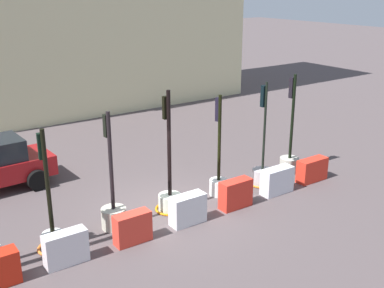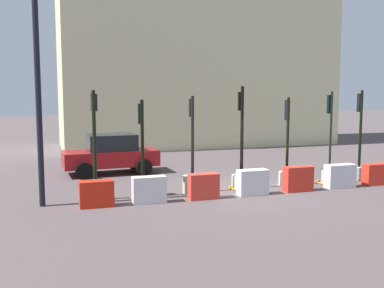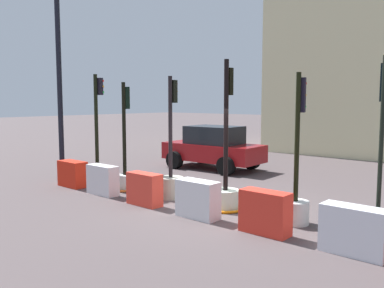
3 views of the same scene
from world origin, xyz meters
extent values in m
plane|color=#504546|center=(0.00, 0.00, 0.00)|extent=(120.00, 120.00, 0.00)
cylinder|color=#B3A8B0|center=(-5.16, 0.00, 0.23)|extent=(0.62, 0.62, 0.45)
cylinder|color=black|center=(-5.16, 0.00, 2.00)|extent=(0.12, 0.12, 3.08)
cube|color=black|center=(-5.13, 0.14, 3.15)|extent=(0.20, 0.19, 0.55)
sphere|color=red|center=(-5.11, 0.23, 3.33)|extent=(0.11, 0.11, 0.11)
sphere|color=orange|center=(-5.11, 0.23, 3.15)|extent=(0.11, 0.11, 0.11)
sphere|color=green|center=(-5.11, 0.23, 2.97)|extent=(0.11, 0.11, 0.11)
cylinder|color=silver|center=(-3.63, -0.12, 0.23)|extent=(0.56, 0.56, 0.46)
cylinder|color=black|center=(-3.63, -0.12, 1.85)|extent=(0.11, 0.11, 2.78)
cube|color=black|center=(-3.65, 0.00, 2.77)|extent=(0.18, 0.17, 0.66)
sphere|color=red|center=(-3.66, 0.09, 2.99)|extent=(0.10, 0.10, 0.10)
sphere|color=orange|center=(-3.66, 0.09, 2.77)|extent=(0.10, 0.10, 0.10)
sphere|color=green|center=(-3.66, 0.09, 2.56)|extent=(0.10, 0.10, 0.10)
torus|color=orange|center=(-3.63, -0.12, 0.04)|extent=(0.86, 0.86, 0.07)
cylinder|color=#B7B3A0|center=(-1.84, 0.01, 0.29)|extent=(0.70, 0.70, 0.59)
cylinder|color=black|center=(-1.84, 0.01, 1.97)|extent=(0.11, 0.11, 2.77)
cube|color=black|center=(-1.83, 0.15, 2.94)|extent=(0.15, 0.16, 0.62)
sphere|color=red|center=(-1.83, 0.24, 3.15)|extent=(0.09, 0.09, 0.09)
sphere|color=orange|center=(-1.83, 0.24, 2.94)|extent=(0.09, 0.09, 0.09)
sphere|color=green|center=(-1.83, 0.24, 2.74)|extent=(0.09, 0.09, 0.09)
cylinder|color=silver|center=(0.03, 0.02, 0.25)|extent=(0.70, 0.70, 0.49)
cylinder|color=black|center=(0.03, 0.02, 2.09)|extent=(0.12, 0.12, 3.19)
cube|color=black|center=(0.02, 0.15, 3.16)|extent=(0.18, 0.16, 0.66)
sphere|color=red|center=(0.01, 0.23, 3.38)|extent=(0.10, 0.10, 0.10)
sphere|color=orange|center=(0.01, 0.23, 3.16)|extent=(0.10, 0.10, 0.10)
sphere|color=green|center=(0.01, 0.23, 2.94)|extent=(0.10, 0.10, 0.10)
torus|color=orange|center=(0.03, 0.02, 0.03)|extent=(0.92, 0.92, 0.07)
cylinder|color=silver|center=(1.91, 0.04, 0.26)|extent=(0.59, 0.59, 0.51)
cylinder|color=black|center=(1.91, 0.04, 1.90)|extent=(0.10, 0.10, 2.79)
cube|color=black|center=(1.94, 0.16, 2.81)|extent=(0.17, 0.16, 0.75)
sphere|color=red|center=(1.95, 0.24, 3.06)|extent=(0.09, 0.09, 0.09)
sphere|color=orange|center=(1.95, 0.24, 2.81)|extent=(0.09, 0.09, 0.09)
sphere|color=green|center=(1.95, 0.24, 2.57)|extent=(0.09, 0.09, 0.09)
cylinder|color=#B5ADB0|center=(3.68, -0.13, 0.26)|extent=(0.68, 0.68, 0.52)
cylinder|color=black|center=(3.68, -0.13, 2.02)|extent=(0.08, 0.08, 3.00)
cube|color=black|center=(3.67, -0.02, 3.03)|extent=(0.17, 0.15, 0.70)
sphere|color=red|center=(3.67, 0.07, 3.26)|extent=(0.10, 0.10, 0.10)
sphere|color=orange|center=(3.67, 0.07, 3.03)|extent=(0.10, 0.10, 0.10)
sphere|color=green|center=(3.67, 0.07, 2.79)|extent=(0.10, 0.10, 0.10)
torus|color=orange|center=(3.68, -0.13, 0.04)|extent=(0.97, 0.97, 0.07)
cylinder|color=#B6B3A5|center=(5.27, 0.13, 0.25)|extent=(0.69, 0.69, 0.51)
cylinder|color=black|center=(5.27, 0.13, 2.03)|extent=(0.11, 0.11, 3.05)
cube|color=black|center=(5.28, 0.26, 3.07)|extent=(0.16, 0.16, 0.73)
sphere|color=red|center=(5.28, 0.35, 3.31)|extent=(0.09, 0.09, 0.09)
sphere|color=orange|center=(5.28, 0.35, 3.07)|extent=(0.09, 0.09, 0.09)
sphere|color=green|center=(5.28, 0.35, 2.82)|extent=(0.09, 0.09, 0.09)
cube|color=red|center=(-5.24, -0.89, 0.40)|extent=(1.02, 0.47, 0.81)
cube|color=silver|center=(-3.61, -0.96, 0.42)|extent=(1.06, 0.40, 0.85)
cube|color=red|center=(-1.80, -1.00, 0.42)|extent=(0.99, 0.40, 0.84)
cube|color=silver|center=(-0.02, -0.99, 0.43)|extent=(1.04, 0.45, 0.87)
cube|color=red|center=(1.76, -0.98, 0.44)|extent=(1.03, 0.43, 0.88)
cube|color=silver|center=(3.53, -0.97, 0.43)|extent=(1.13, 0.45, 0.86)
cube|color=red|center=(5.24, -0.94, 0.40)|extent=(1.15, 0.44, 0.80)
cube|color=maroon|center=(-3.97, 4.66, 0.68)|extent=(4.02, 1.82, 0.66)
cube|color=black|center=(-3.91, 4.66, 1.35)|extent=(2.07, 1.55, 0.69)
cylinder|color=black|center=(-2.78, 5.60, 0.34)|extent=(0.70, 0.30, 0.69)
cylinder|color=black|center=(-2.71, 3.81, 0.34)|extent=(0.70, 0.30, 0.69)
cylinder|color=black|center=(-5.23, 5.51, 0.34)|extent=(0.70, 0.30, 0.69)
cylinder|color=black|center=(-5.17, 3.72, 0.34)|extent=(0.70, 0.30, 0.69)
cube|color=beige|center=(3.36, 14.13, 7.77)|extent=(17.84, 6.56, 15.53)
cylinder|color=black|center=(-6.80, -0.28, 3.32)|extent=(0.17, 0.17, 6.63)
camera|label=1|loc=(-7.03, -11.01, 6.53)|focal=44.81mm
camera|label=2|loc=(-6.78, -14.42, 3.45)|focal=41.75mm
camera|label=3|loc=(5.98, -8.16, 2.70)|focal=38.74mm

